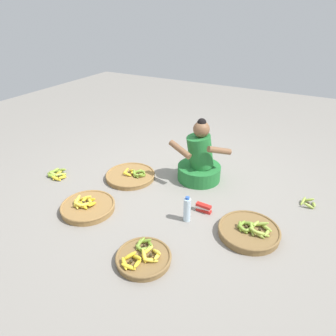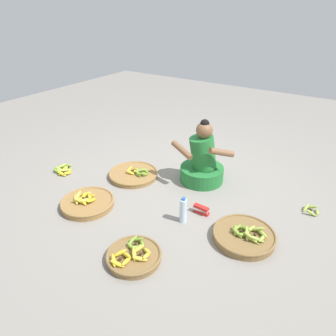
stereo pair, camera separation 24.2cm
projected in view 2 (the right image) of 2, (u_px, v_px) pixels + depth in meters
name	position (u px, v px, depth m)	size (l,w,h in m)	color
ground_plane	(177.00, 187.00, 3.56)	(10.00, 10.00, 0.00)	gray
vendor_woman_front	(202.00, 162.00, 3.58)	(0.68, 0.55, 0.78)	#237233
banana_basket_near_bicycle	(87.00, 202.00, 3.22)	(0.56, 0.56, 0.15)	olive
banana_basket_front_center	(134.00, 174.00, 3.76)	(0.61, 0.61, 0.12)	olive
banana_basket_front_right	(244.00, 235.00, 2.76)	(0.57, 0.57, 0.15)	brown
banana_basket_near_vendor	(134.00, 256.00, 2.55)	(0.47, 0.47, 0.13)	brown
loose_bananas_back_center	(63.00, 170.00, 3.87)	(0.28, 0.25, 0.10)	yellow
loose_bananas_back_right	(311.00, 210.00, 3.13)	(0.16, 0.16, 0.08)	#9EB747
water_bottle	(183.00, 210.00, 2.95)	(0.07, 0.07, 0.28)	silver
packet_carton_stack	(201.00, 209.00, 3.10)	(0.18, 0.07, 0.09)	red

